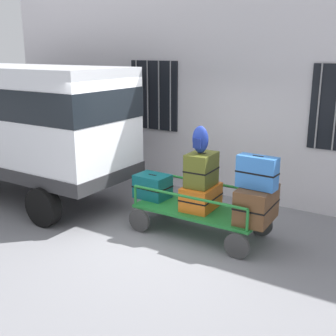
# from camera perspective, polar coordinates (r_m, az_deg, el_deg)

# --- Properties ---
(ground_plane) EXTENTS (40.00, 40.00, 0.00)m
(ground_plane) POSITION_cam_1_polar(r_m,az_deg,el_deg) (7.11, -1.11, -9.27)
(ground_plane) COLOR gray
(building_wall) EXTENTS (12.00, 0.38, 5.00)m
(building_wall) POSITION_cam_1_polar(r_m,az_deg,el_deg) (8.78, 8.70, 12.19)
(building_wall) COLOR silver
(building_wall) RESTS_ON ground
(van) EXTENTS (4.72, 1.93, 2.67)m
(van) POSITION_cam_1_polar(r_m,az_deg,el_deg) (9.11, -18.92, 6.28)
(van) COLOR silver
(van) RESTS_ON ground
(luggage_cart) EXTENTS (2.18, 1.02, 0.45)m
(luggage_cart) POSITION_cam_1_polar(r_m,az_deg,el_deg) (7.15, 4.23, -6.05)
(luggage_cart) COLOR #1E722D
(luggage_cart) RESTS_ON ground
(cart_railing) EXTENTS (2.06, 0.89, 0.35)m
(cart_railing) POSITION_cam_1_polar(r_m,az_deg,el_deg) (7.02, 4.29, -3.21)
(cart_railing) COLOR #1E722D
(cart_railing) RESTS_ON luggage_cart
(suitcase_left_bottom) EXTENTS (0.60, 0.47, 0.42)m
(suitcase_left_bottom) POSITION_cam_1_polar(r_m,az_deg,el_deg) (7.55, -2.07, -2.44)
(suitcase_left_bottom) COLOR #0F5960
(suitcase_left_bottom) RESTS_ON luggage_cart
(suitcase_midleft_bottom) EXTENTS (0.52, 0.73, 0.39)m
(suitcase_midleft_bottom) POSITION_cam_1_polar(r_m,az_deg,el_deg) (7.08, 4.42, -3.84)
(suitcase_midleft_bottom) COLOR orange
(suitcase_midleft_bottom) RESTS_ON luggage_cart
(suitcase_midleft_middle) EXTENTS (0.42, 0.57, 0.55)m
(suitcase_midleft_middle) POSITION_cam_1_polar(r_m,az_deg,el_deg) (6.93, 4.47, -0.19)
(suitcase_midleft_middle) COLOR #4C5119
(suitcase_midleft_middle) RESTS_ON suitcase_midleft_bottom
(suitcase_center_bottom) EXTENTS (0.53, 0.80, 0.54)m
(suitcase_center_bottom) POSITION_cam_1_polar(r_m,az_deg,el_deg) (6.66, 11.70, -4.74)
(suitcase_center_bottom) COLOR brown
(suitcase_center_bottom) RESTS_ON luggage_cart
(suitcase_center_middle) EXTENTS (0.62, 0.27, 0.50)m
(suitcase_center_middle) POSITION_cam_1_polar(r_m,az_deg,el_deg) (6.46, 11.80, -0.56)
(suitcase_center_middle) COLOR #3372C6
(suitcase_center_middle) RESTS_ON suitcase_center_bottom
(backpack) EXTENTS (0.27, 0.22, 0.44)m
(backpack) POSITION_cam_1_polar(r_m,az_deg,el_deg) (6.79, 4.32, 3.78)
(backpack) COLOR navy
(backpack) RESTS_ON suitcase_midleft_middle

